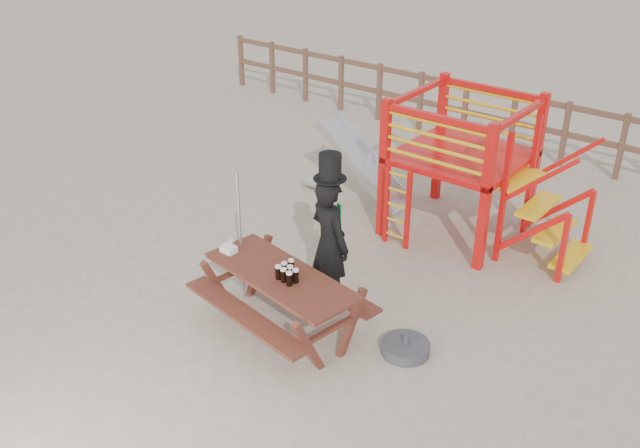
# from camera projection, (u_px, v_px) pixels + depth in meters

# --- Properties ---
(ground) EXTENTS (60.00, 60.00, 0.00)m
(ground) POSITION_uv_depth(u_px,v_px,m) (291.00, 337.00, 8.43)
(ground) COLOR tan
(ground) RESTS_ON ground
(back_fence) EXTENTS (15.09, 0.09, 1.20)m
(back_fence) POSITION_uv_depth(u_px,v_px,m) (539.00, 121.00, 12.94)
(back_fence) COLOR brown
(back_fence) RESTS_ON ground
(playground_fort) EXTENTS (4.71, 1.84, 2.10)m
(playground_fort) POSITION_uv_depth(u_px,v_px,m) (455.00, 163.00, 10.35)
(playground_fort) COLOR red
(playground_fort) RESTS_ON ground
(picnic_table) EXTENTS (2.18, 1.67, 0.77)m
(picnic_table) POSITION_uv_depth(u_px,v_px,m) (281.00, 295.00, 8.37)
(picnic_table) COLOR brown
(picnic_table) RESTS_ON ground
(man_with_hat) EXTENTS (0.73, 0.58, 2.05)m
(man_with_hat) POSITION_uv_depth(u_px,v_px,m) (330.00, 241.00, 8.63)
(man_with_hat) COLOR black
(man_with_hat) RESTS_ON ground
(metal_pole) EXTENTS (0.04, 0.04, 1.75)m
(metal_pole) POSITION_uv_depth(u_px,v_px,m) (240.00, 238.00, 8.78)
(metal_pole) COLOR #B2B2B7
(metal_pole) RESTS_ON ground
(parasol_base) EXTENTS (0.56, 0.56, 0.24)m
(parasol_base) POSITION_uv_depth(u_px,v_px,m) (405.00, 348.00, 8.15)
(parasol_base) COLOR #3C3C41
(parasol_base) RESTS_ON ground
(paper_bag) EXTENTS (0.18, 0.14, 0.08)m
(paper_bag) POSITION_uv_depth(u_px,v_px,m) (229.00, 249.00, 8.67)
(paper_bag) COLOR white
(paper_bag) RESTS_ON picnic_table
(stout_pints) EXTENTS (0.28, 0.29, 0.17)m
(stout_pints) POSITION_uv_depth(u_px,v_px,m) (288.00, 273.00, 8.10)
(stout_pints) COLOR black
(stout_pints) RESTS_ON picnic_table
(empty_glasses) EXTENTS (0.07, 0.07, 0.15)m
(empty_glasses) POSITION_uv_depth(u_px,v_px,m) (231.00, 245.00, 8.70)
(empty_glasses) COLOR silver
(empty_glasses) RESTS_ON picnic_table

